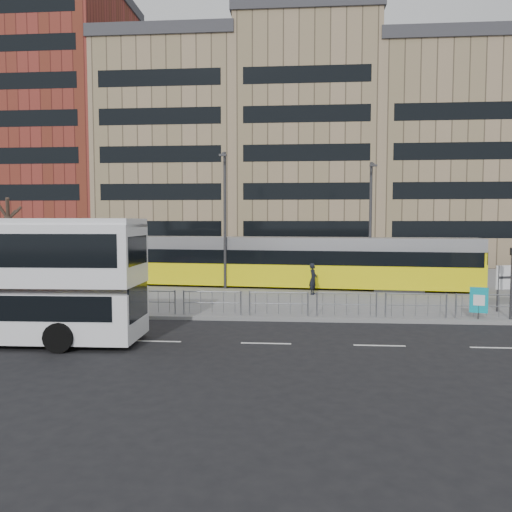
# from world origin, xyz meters

# --- Properties ---
(ground) EXTENTS (120.00, 120.00, 0.00)m
(ground) POSITION_xyz_m (0.00, 0.00, 0.00)
(ground) COLOR black
(ground) RESTS_ON ground
(plaza) EXTENTS (64.00, 24.00, 0.15)m
(plaza) POSITION_xyz_m (0.00, 12.00, 0.07)
(plaza) COLOR slate
(plaza) RESTS_ON ground
(kerb) EXTENTS (64.00, 0.25, 0.17)m
(kerb) POSITION_xyz_m (0.00, 0.05, 0.07)
(kerb) COLOR gray
(kerb) RESTS_ON ground
(building_row) EXTENTS (70.40, 18.40, 31.20)m
(building_row) POSITION_xyz_m (1.55, 34.27, 12.91)
(building_row) COLOR maroon
(building_row) RESTS_ON ground
(pedestrian_barrier) EXTENTS (32.07, 0.07, 1.10)m
(pedestrian_barrier) POSITION_xyz_m (2.00, 0.50, 0.98)
(pedestrian_barrier) COLOR gray
(pedestrian_barrier) RESTS_ON plaza
(road_markings) EXTENTS (62.00, 0.12, 0.01)m
(road_markings) POSITION_xyz_m (1.00, -4.00, 0.01)
(road_markings) COLOR white
(road_markings) RESTS_ON ground
(tram) EXTENTS (27.32, 5.46, 3.21)m
(tram) POSITION_xyz_m (0.63, 10.44, 1.76)
(tram) COLOR yellow
(tram) RESTS_ON plaza
(ad_panel) EXTENTS (0.72, 0.28, 1.38)m
(ad_panel) POSITION_xyz_m (10.93, 0.40, 0.95)
(ad_panel) COLOR #2D2D30
(ad_panel) RESTS_ON plaza
(pedestrian) EXTENTS (0.61, 0.76, 1.80)m
(pedestrian) POSITION_xyz_m (4.07, 7.18, 1.05)
(pedestrian) COLOR black
(pedestrian) RESTS_ON plaza
(traffic_light_west) EXTENTS (0.19, 0.22, 3.10)m
(traffic_light_west) POSITION_xyz_m (-9.98, 1.85, 2.12)
(traffic_light_west) COLOR #2D2D30
(traffic_light_west) RESTS_ON plaza
(traffic_light_east) EXTENTS (0.22, 0.25, 3.10)m
(traffic_light_east) POSITION_xyz_m (12.32, 0.50, 2.12)
(traffic_light_east) COLOR #2D2D30
(traffic_light_east) RESTS_ON plaza
(lamp_post_west) EXTENTS (0.45, 1.04, 8.49)m
(lamp_post_west) POSITION_xyz_m (-1.35, 9.27, 4.77)
(lamp_post_west) COLOR #2D2D30
(lamp_post_west) RESTS_ON plaza
(lamp_post_east) EXTENTS (0.45, 1.04, 7.90)m
(lamp_post_east) POSITION_xyz_m (7.74, 10.26, 4.47)
(lamp_post_east) COLOR #2D2D30
(lamp_post_east) RESTS_ON plaza
(bare_tree) EXTENTS (4.02, 4.02, 7.56)m
(bare_tree) POSITION_xyz_m (-14.18, 7.18, 5.85)
(bare_tree) COLOR #31231B
(bare_tree) RESTS_ON plaza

